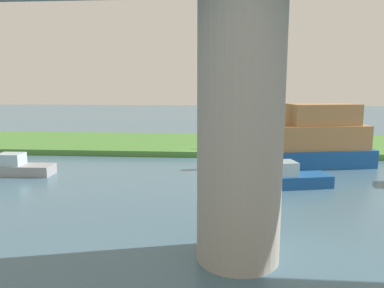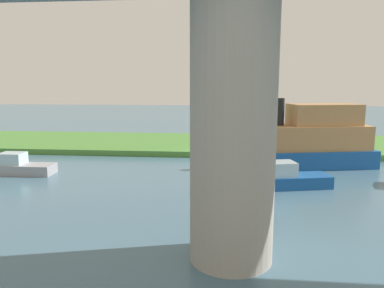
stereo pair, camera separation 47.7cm
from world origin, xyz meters
name	(u,v)px [view 1 (the left image)]	position (x,y,z in m)	size (l,w,h in m)	color
ground_plane	(211,158)	(0.00, 0.00, 0.00)	(160.00, 160.00, 0.00)	#476B7F
grassy_bank	(213,144)	(0.00, -6.00, 0.25)	(80.00, 12.00, 0.50)	#4C8438
bridge_pylon	(240,129)	(-1.42, 18.12, 4.69)	(2.93, 2.93, 9.38)	#9E998E
person_on_bank	(211,141)	(0.13, -1.67, 1.20)	(0.39, 0.39, 1.39)	#2D334C
mooring_post	(312,147)	(-8.56, -0.96, 0.92)	(0.20, 0.20, 0.83)	brown
skiff_small	(309,141)	(-7.46, 2.38, 1.92)	(10.63, 5.37, 5.19)	#195199
riverboat_paddlewheel	(288,178)	(-4.91, 8.51, 0.57)	(5.04, 2.74, 1.59)	#195199
pontoon_yellow	(18,167)	(13.18, 6.92, 0.54)	(4.53, 1.70, 1.50)	#99999E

